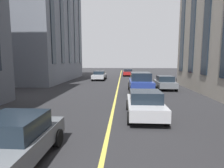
# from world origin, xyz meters

# --- Properties ---
(lane_centre_line) EXTENTS (80.00, 0.16, 0.01)m
(lane_centre_line) POSITION_xyz_m (20.00, 0.00, 0.00)
(lane_centre_line) COLOR #D8C64C
(lane_centre_line) RESTS_ON ground_plane
(car_blue_parked_b) EXTENTS (4.70, 2.14, 1.88)m
(car_blue_parked_b) POSITION_xyz_m (19.68, -2.17, 0.97)
(car_blue_parked_b) COLOR navy
(car_blue_parked_b) RESTS_ON ground_plane
(car_red_parked_a) EXTENTS (4.40, 1.95, 1.37)m
(car_red_parked_a) POSITION_xyz_m (38.90, -1.48, 0.70)
(car_red_parked_a) COLOR #B21E1E
(car_red_parked_a) RESTS_ON ground_plane
(car_grey_oncoming) EXTENTS (3.90, 1.89, 1.40)m
(car_grey_oncoming) POSITION_xyz_m (7.51, 2.47, 0.70)
(car_grey_oncoming) COLOR slate
(car_grey_oncoming) RESTS_ON ground_plane
(car_grey_trailing) EXTENTS (3.90, 1.89, 1.40)m
(car_grey_trailing) POSITION_xyz_m (22.00, -4.90, 0.70)
(car_grey_trailing) COLOR slate
(car_grey_trailing) RESTS_ON ground_plane
(car_silver_far) EXTENTS (4.40, 1.95, 1.37)m
(car_silver_far) POSITION_xyz_m (30.89, 3.13, 0.70)
(car_silver_far) COLOR #B7BABF
(car_silver_far) RESTS_ON ground_plane
(car_silver_mid) EXTENTS (3.90, 1.89, 1.40)m
(car_silver_mid) POSITION_xyz_m (12.31, -1.74, 0.70)
(car_silver_mid) COLOR #B7BABF
(car_silver_mid) RESTS_ON ground_plane
(building_left_far) EXTENTS (16.17, 11.63, 18.58)m
(building_left_far) POSITION_xyz_m (30.24, 13.25, 9.29)
(building_left_far) COLOR slate
(building_left_far) RESTS_ON ground_plane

